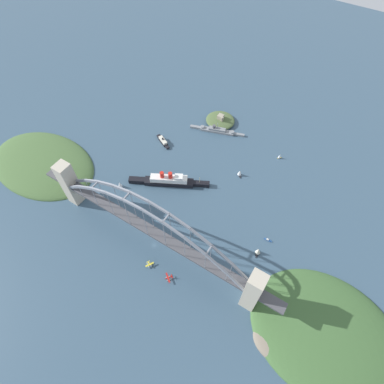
{
  "coord_description": "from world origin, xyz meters",
  "views": [
    {
      "loc": [
        118.3,
        -108.59,
        314.92
      ],
      "look_at": [
        0.0,
        78.59,
        8.0
      ],
      "focal_mm": 29.31,
      "sensor_mm": 36.0,
      "label": 1
    }
  ],
  "objects_px": {
    "seaplane_taxiing_near_bridge": "(149,264)",
    "seaplane_second_in_formation": "(169,278)",
    "small_boat_0": "(240,173)",
    "small_boat_3": "(258,251)",
    "small_boat_4": "(268,240)",
    "harbor_arch_bridge": "(151,230)",
    "fort_island_mid_harbor": "(220,120)",
    "ocean_liner": "(169,181)",
    "small_boat_1": "(279,156)",
    "harbor_ferry_steamer": "(163,141)",
    "naval_cruiser": "(217,130)",
    "small_boat_2": "(120,184)"
  },
  "relations": [
    {
      "from": "small_boat_1",
      "to": "small_boat_2",
      "type": "relative_size",
      "value": 0.7
    },
    {
      "from": "seaplane_second_in_formation",
      "to": "small_boat_1",
      "type": "bearing_deg",
      "value": 82.05
    },
    {
      "from": "small_boat_0",
      "to": "small_boat_1",
      "type": "relative_size",
      "value": 1.31
    },
    {
      "from": "seaplane_taxiing_near_bridge",
      "to": "small_boat_0",
      "type": "relative_size",
      "value": 0.92
    },
    {
      "from": "seaplane_second_in_formation",
      "to": "small_boat_4",
      "type": "distance_m",
      "value": 117.18
    },
    {
      "from": "harbor_arch_bridge",
      "to": "naval_cruiser",
      "type": "height_order",
      "value": "harbor_arch_bridge"
    },
    {
      "from": "ocean_liner",
      "to": "small_boat_2",
      "type": "xyz_separation_m",
      "value": [
        -48.37,
        -36.59,
        -1.1
      ]
    },
    {
      "from": "ocean_liner",
      "to": "small_boat_2",
      "type": "relative_size",
      "value": 8.72
    },
    {
      "from": "seaplane_second_in_formation",
      "to": "small_boat_1",
      "type": "distance_m",
      "value": 218.43
    },
    {
      "from": "ocean_liner",
      "to": "harbor_ferry_steamer",
      "type": "relative_size",
      "value": 3.23
    },
    {
      "from": "harbor_arch_bridge",
      "to": "small_boat_1",
      "type": "distance_m",
      "value": 206.78
    },
    {
      "from": "fort_island_mid_harbor",
      "to": "small_boat_2",
      "type": "height_order",
      "value": "fort_island_mid_harbor"
    },
    {
      "from": "small_boat_1",
      "to": "small_boat_2",
      "type": "distance_m",
      "value": 212.3
    },
    {
      "from": "naval_cruiser",
      "to": "small_boat_3",
      "type": "height_order",
      "value": "naval_cruiser"
    },
    {
      "from": "seaplane_taxiing_near_bridge",
      "to": "small_boat_2",
      "type": "bearing_deg",
      "value": 145.56
    },
    {
      "from": "seaplane_second_in_formation",
      "to": "seaplane_taxiing_near_bridge",
      "type": "bearing_deg",
      "value": 177.36
    },
    {
      "from": "naval_cruiser",
      "to": "small_boat_0",
      "type": "xyz_separation_m",
      "value": [
        64.65,
        -54.55,
        1.88
      ]
    },
    {
      "from": "fort_island_mid_harbor",
      "to": "small_boat_3",
      "type": "height_order",
      "value": "fort_island_mid_harbor"
    },
    {
      "from": "small_boat_3",
      "to": "small_boat_4",
      "type": "bearing_deg",
      "value": 81.22
    },
    {
      "from": "naval_cruiser",
      "to": "small_boat_4",
      "type": "distance_m",
      "value": 180.76
    },
    {
      "from": "small_boat_0",
      "to": "small_boat_4",
      "type": "bearing_deg",
      "value": -43.47
    },
    {
      "from": "naval_cruiser",
      "to": "small_boat_4",
      "type": "height_order",
      "value": "naval_cruiser"
    },
    {
      "from": "ocean_liner",
      "to": "naval_cruiser",
      "type": "height_order",
      "value": "ocean_liner"
    },
    {
      "from": "small_boat_0",
      "to": "seaplane_taxiing_near_bridge",
      "type": "bearing_deg",
      "value": -98.52
    },
    {
      "from": "small_boat_0",
      "to": "small_boat_3",
      "type": "height_order",
      "value": "small_boat_3"
    },
    {
      "from": "harbor_arch_bridge",
      "to": "seaplane_taxiing_near_bridge",
      "type": "distance_m",
      "value": 39.98
    },
    {
      "from": "fort_island_mid_harbor",
      "to": "small_boat_0",
      "type": "height_order",
      "value": "fort_island_mid_harbor"
    },
    {
      "from": "harbor_ferry_steamer",
      "to": "small_boat_4",
      "type": "xyz_separation_m",
      "value": [
        187.03,
        -61.82,
        -1.83
      ]
    },
    {
      "from": "seaplane_taxiing_near_bridge",
      "to": "small_boat_1",
      "type": "bearing_deg",
      "value": 75.47
    },
    {
      "from": "harbor_arch_bridge",
      "to": "naval_cruiser",
      "type": "relative_size",
      "value": 3.83
    },
    {
      "from": "fort_island_mid_harbor",
      "to": "small_boat_1",
      "type": "distance_m",
      "value": 103.75
    },
    {
      "from": "harbor_arch_bridge",
      "to": "small_boat_0",
      "type": "height_order",
      "value": "harbor_arch_bridge"
    },
    {
      "from": "naval_cruiser",
      "to": "small_boat_0",
      "type": "distance_m",
      "value": 84.61
    },
    {
      "from": "harbor_ferry_steamer",
      "to": "small_boat_2",
      "type": "distance_m",
      "value": 91.93
    },
    {
      "from": "seaplane_taxiing_near_bridge",
      "to": "fort_island_mid_harbor",
      "type": "bearing_deg",
      "value": 101.09
    },
    {
      "from": "harbor_ferry_steamer",
      "to": "seaplane_second_in_formation",
      "type": "bearing_deg",
      "value": -52.9
    },
    {
      "from": "naval_cruiser",
      "to": "harbor_ferry_steamer",
      "type": "distance_m",
      "value": 78.96
    },
    {
      "from": "harbor_ferry_steamer",
      "to": "small_boat_3",
      "type": "bearing_deg",
      "value": -24.06
    },
    {
      "from": "fort_island_mid_harbor",
      "to": "seaplane_taxiing_near_bridge",
      "type": "bearing_deg",
      "value": -78.91
    },
    {
      "from": "ocean_liner",
      "to": "small_boat_1",
      "type": "bearing_deg",
      "value": 48.71
    },
    {
      "from": "naval_cruiser",
      "to": "seaplane_second_in_formation",
      "type": "distance_m",
      "value": 225.89
    },
    {
      "from": "seaplane_taxiing_near_bridge",
      "to": "small_boat_3",
      "type": "distance_m",
      "value": 116.94
    },
    {
      "from": "seaplane_taxiing_near_bridge",
      "to": "seaplane_second_in_formation",
      "type": "bearing_deg",
      "value": -2.64
    },
    {
      "from": "seaplane_taxiing_near_bridge",
      "to": "harbor_ferry_steamer",
      "type": "bearing_deg",
      "value": 120.88
    },
    {
      "from": "ocean_liner",
      "to": "small_boat_0",
      "type": "xyz_separation_m",
      "value": [
        68.89,
        59.7,
        -1.41
      ]
    },
    {
      "from": "harbor_arch_bridge",
      "to": "small_boat_0",
      "type": "bearing_deg",
      "value": 76.21
    },
    {
      "from": "small_boat_0",
      "to": "small_boat_4",
      "type": "relative_size",
      "value": 1.06
    },
    {
      "from": "seaplane_second_in_formation",
      "to": "small_boat_4",
      "type": "xyz_separation_m",
      "value": [
        68.29,
        95.21,
        -1.22
      ]
    },
    {
      "from": "small_boat_1",
      "to": "small_boat_4",
      "type": "height_order",
      "value": "small_boat_1"
    },
    {
      "from": "harbor_ferry_steamer",
      "to": "fort_island_mid_harbor",
      "type": "height_order",
      "value": "fort_island_mid_harbor"
    }
  ]
}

